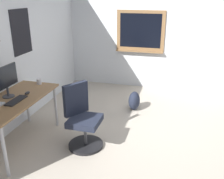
{
  "coord_description": "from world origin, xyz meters",
  "views": [
    {
      "loc": [
        -3.46,
        -0.18,
        2.17
      ],
      "look_at": [
        -0.14,
        0.71,
        0.85
      ],
      "focal_mm": 40.77,
      "sensor_mm": 36.0,
      "label": 1
    }
  ],
  "objects": [
    {
      "name": "backpack",
      "position": [
        1.05,
        0.58,
        0.18
      ],
      "size": [
        0.32,
        0.22,
        0.37
      ],
      "primitive_type": "ellipsoid",
      "color": "#1E2333",
      "rests_on": "ground"
    },
    {
      "name": "office_chair",
      "position": [
        -0.37,
        1.1,
        0.41
      ],
      "size": [
        0.55,
        0.57,
        0.95
      ],
      "color": "black",
      "rests_on": "ground"
    },
    {
      "name": "wall_back",
      "position": [
        -0.0,
        2.45,
        1.3
      ],
      "size": [
        5.0,
        0.3,
        2.6
      ],
      "color": "silver",
      "rests_on": "ground"
    },
    {
      "name": "desk",
      "position": [
        -0.6,
        2.03,
        0.68
      ],
      "size": [
        1.47,
        0.67,
        0.75
      ],
      "color": "olive",
      "rests_on": "ground"
    },
    {
      "name": "wall_right",
      "position": [
        2.45,
        0.03,
        1.3
      ],
      "size": [
        0.22,
        5.0,
        2.6
      ],
      "color": "silver",
      "rests_on": "ground"
    },
    {
      "name": "ground_plane",
      "position": [
        0.0,
        0.0,
        0.0
      ],
      "size": [
        5.2,
        5.2,
        0.0
      ],
      "primitive_type": "plane",
      "color": "#ADA393",
      "rests_on": "ground"
    },
    {
      "name": "keyboard",
      "position": [
        -0.68,
        1.95,
        0.76
      ],
      "size": [
        0.37,
        0.13,
        0.02
      ],
      "primitive_type": "cube",
      "color": "black",
      "rests_on": "desk"
    },
    {
      "name": "coffee_mug",
      "position": [
        0.03,
        2.0,
        0.8
      ],
      "size": [
        0.08,
        0.08,
        0.09
      ],
      "primitive_type": "cylinder",
      "color": "silver",
      "rests_on": "desk"
    },
    {
      "name": "computer_mouse",
      "position": [
        -0.4,
        1.95,
        0.77
      ],
      "size": [
        0.1,
        0.06,
        0.03
      ],
      "primitive_type": "ellipsoid",
      "color": "#262628",
      "rests_on": "desk"
    },
    {
      "name": "monitor_primary",
      "position": [
        -0.57,
        2.14,
        1.02
      ],
      "size": [
        0.46,
        0.17,
        0.46
      ],
      "color": "#38383D",
      "rests_on": "desk"
    }
  ]
}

